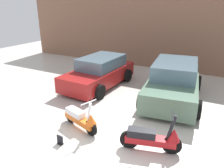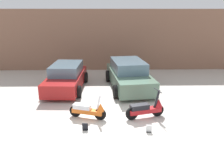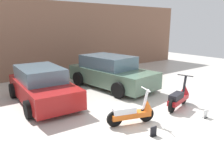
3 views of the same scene
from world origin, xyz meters
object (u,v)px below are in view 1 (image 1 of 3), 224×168
at_px(scooter_front_left, 81,118).
at_px(scooter_front_right, 153,138).
at_px(placard_near_left_scooter, 60,140).
at_px(car_rear_left, 100,72).
at_px(car_rear_center, 174,82).

distance_m(scooter_front_left, scooter_front_right, 2.19).
distance_m(scooter_front_right, placard_near_left_scooter, 2.45).
bearing_deg(car_rear_left, scooter_front_left, 25.26).
bearing_deg(placard_near_left_scooter, car_rear_center, 66.86).
height_order(scooter_front_left, car_rear_left, car_rear_left).
xyz_separation_m(scooter_front_left, car_rear_center, (1.82, 3.56, 0.33)).
relative_size(car_rear_left, car_rear_center, 0.88).
bearing_deg(placard_near_left_scooter, scooter_front_left, 85.23).
bearing_deg(scooter_front_right, car_rear_center, 80.51).
bearing_deg(car_rear_center, placard_near_left_scooter, -30.89).
xyz_separation_m(scooter_front_right, car_rear_left, (-3.63, 3.40, 0.24)).
bearing_deg(placard_near_left_scooter, car_rear_left, 107.64).
relative_size(car_rear_center, placard_near_left_scooter, 17.14).
bearing_deg(scooter_front_left, scooter_front_right, 17.71).
relative_size(car_rear_left, placard_near_left_scooter, 15.09).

